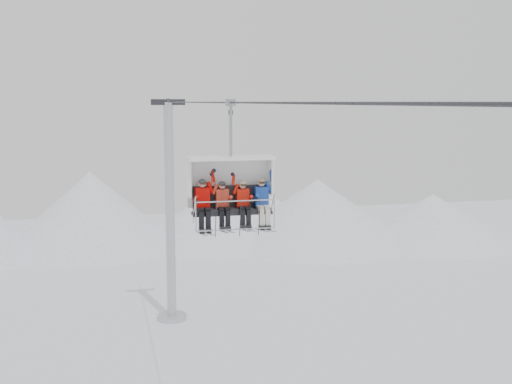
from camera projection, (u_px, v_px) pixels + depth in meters
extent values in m
cone|color=white|center=(91.00, 209.00, 59.11)|extent=(16.00, 16.00, 7.00)
cone|color=white|center=(211.00, 217.00, 60.86)|extent=(14.00, 14.00, 5.00)
cone|color=white|center=(317.00, 211.00, 61.20)|extent=(18.00, 18.00, 6.00)
cone|color=white|center=(432.00, 217.00, 61.95)|extent=(16.00, 16.00, 4.50)
cone|color=white|center=(264.00, 211.00, 65.18)|extent=(12.00, 12.00, 4.50)
cylinder|color=#AFB1B7|center=(170.00, 213.00, 38.67)|extent=(0.56, 0.56, 13.30)
cylinder|color=#AFB1B7|center=(172.00, 317.00, 39.58)|extent=(1.80, 1.80, 0.30)
cube|color=#2B2B2F|center=(168.00, 102.00, 37.74)|extent=(2.00, 0.35, 0.35)
cylinder|color=#2B2B2F|center=(256.00, 103.00, 16.57)|extent=(0.06, 50.00, 0.06)
cube|color=black|center=(232.00, 210.00, 20.14)|extent=(2.41, 0.55, 0.10)
cube|color=black|center=(230.00, 196.00, 20.33)|extent=(2.41, 0.10, 0.70)
cube|color=#2B2B2F|center=(232.00, 213.00, 20.15)|extent=(2.52, 0.60, 0.08)
cube|color=white|center=(229.00, 182.00, 20.48)|extent=(2.68, 0.10, 1.60)
cube|color=white|center=(231.00, 158.00, 19.99)|extent=(2.68, 0.90, 0.10)
cylinder|color=#BCBCC1|center=(235.00, 201.00, 19.56)|extent=(2.45, 0.04, 0.04)
cylinder|color=#BCBCC1|center=(236.00, 229.00, 19.61)|extent=(2.45, 0.04, 0.04)
cylinder|color=#979A9F|center=(231.00, 130.00, 19.89)|extent=(0.10, 0.10, 1.71)
cube|color=#979A9F|center=(231.00, 103.00, 19.77)|extent=(0.30, 0.18, 0.22)
cube|color=#C30602|center=(202.00, 198.00, 19.90)|extent=(0.44, 0.29, 0.65)
sphere|color=tan|center=(202.00, 184.00, 19.80)|extent=(0.24, 0.24, 0.24)
cube|color=black|center=(201.00, 220.00, 19.54)|extent=(0.15, 0.15, 0.52)
cube|color=black|center=(208.00, 220.00, 19.59)|extent=(0.15, 0.15, 0.52)
cube|color=#B4B6BE|center=(202.00, 234.00, 19.50)|extent=(0.10, 1.69, 0.26)
cube|color=#B4B6BE|center=(209.00, 234.00, 19.55)|extent=(0.10, 1.69, 0.26)
cube|color=#B4311F|center=(222.00, 198.00, 20.05)|extent=(0.40, 0.27, 0.59)
sphere|color=tan|center=(222.00, 185.00, 19.96)|extent=(0.22, 0.22, 0.22)
cube|color=black|center=(222.00, 219.00, 19.69)|extent=(0.13, 0.15, 0.47)
cube|color=black|center=(228.00, 218.00, 19.73)|extent=(0.13, 0.15, 0.47)
cube|color=#B4B6BE|center=(222.00, 231.00, 19.64)|extent=(0.09, 1.69, 0.26)
cube|color=#B4B6BE|center=(229.00, 231.00, 19.69)|extent=(0.09, 1.69, 0.26)
cube|color=red|center=(242.00, 198.00, 20.21)|extent=(0.39, 0.26, 0.58)
sphere|color=tan|center=(243.00, 185.00, 20.11)|extent=(0.21, 0.21, 0.21)
cube|color=black|center=(243.00, 218.00, 19.84)|extent=(0.13, 0.15, 0.47)
cube|color=black|center=(249.00, 217.00, 19.88)|extent=(0.13, 0.15, 0.47)
cube|color=#B4B6BE|center=(243.00, 230.00, 19.80)|extent=(0.09, 1.69, 0.26)
cube|color=#B4B6BE|center=(249.00, 230.00, 19.84)|extent=(0.09, 1.69, 0.26)
cube|color=#193D9F|center=(261.00, 197.00, 20.35)|extent=(0.42, 0.28, 0.62)
sphere|color=tan|center=(261.00, 183.00, 20.25)|extent=(0.23, 0.23, 0.23)
cube|color=beige|center=(261.00, 217.00, 19.98)|extent=(0.14, 0.15, 0.50)
cube|color=beige|center=(268.00, 217.00, 20.03)|extent=(0.14, 0.15, 0.50)
cube|color=#B4B6BE|center=(262.00, 230.00, 19.94)|extent=(0.10, 1.69, 0.26)
cube|color=#B4B6BE|center=(268.00, 230.00, 19.99)|extent=(0.10, 1.69, 0.26)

